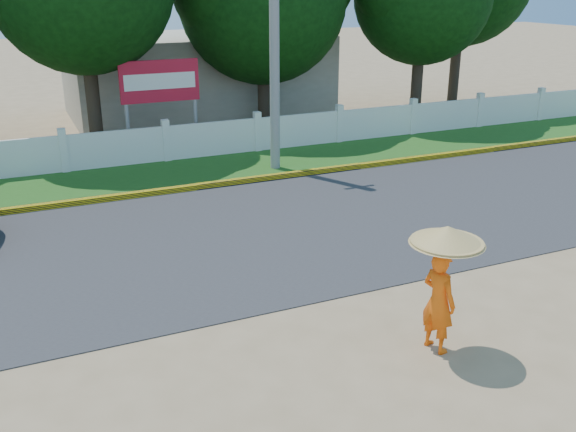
% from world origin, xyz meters
% --- Properties ---
extents(ground, '(120.00, 120.00, 0.00)m').
position_xyz_m(ground, '(0.00, 0.00, 0.00)').
color(ground, '#9E8460').
rests_on(ground, ground).
extents(road, '(60.00, 7.00, 0.02)m').
position_xyz_m(road, '(0.00, 4.50, 0.01)').
color(road, '#38383A').
rests_on(road, ground).
extents(grass_verge, '(60.00, 3.50, 0.03)m').
position_xyz_m(grass_verge, '(0.00, 9.75, 0.01)').
color(grass_verge, '#2D601E').
rests_on(grass_verge, ground).
extents(curb, '(40.00, 0.18, 0.16)m').
position_xyz_m(curb, '(0.00, 8.05, 0.08)').
color(curb, yellow).
rests_on(curb, ground).
extents(fence, '(40.00, 0.10, 1.10)m').
position_xyz_m(fence, '(0.00, 11.20, 0.55)').
color(fence, silver).
rests_on(fence, ground).
extents(building_near, '(10.00, 6.00, 3.20)m').
position_xyz_m(building_near, '(3.00, 18.00, 1.60)').
color(building_near, '#B7AD99').
rests_on(building_near, ground).
extents(utility_pole, '(0.28, 0.28, 7.28)m').
position_xyz_m(utility_pole, '(2.74, 9.09, 3.64)').
color(utility_pole, gray).
rests_on(utility_pole, ground).
extents(monk_with_parasol, '(1.10, 1.10, 2.00)m').
position_xyz_m(monk_with_parasol, '(1.13, -1.03, 1.30)').
color(monk_with_parasol, '#FF5C0D').
rests_on(monk_with_parasol, ground).
extents(billboard, '(2.50, 0.13, 2.95)m').
position_xyz_m(billboard, '(0.17, 12.30, 2.14)').
color(billboard, gray).
rests_on(billboard, ground).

